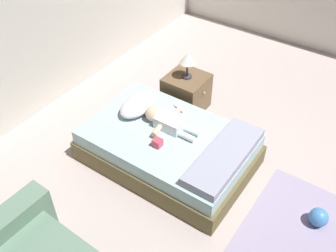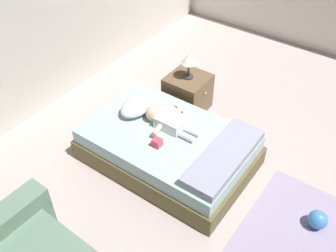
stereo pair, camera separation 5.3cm
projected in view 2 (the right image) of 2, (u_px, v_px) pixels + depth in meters
The scene contains 11 objects.
ground_plane at pixel (278, 194), 3.84m from camera, with size 8.00×8.00×0.00m, color #B8A8A3.
bed at pixel (168, 147), 4.07m from camera, with size 1.12×1.71×0.38m.
pillow at pixel (139, 104), 4.18m from camera, with size 0.51×0.30×0.14m.
baby at pixel (166, 121), 3.99m from camera, with size 0.49×0.62×0.17m.
toothbrush at pixel (179, 109), 4.22m from camera, with size 0.07×0.14×0.02m.
nightstand at pixel (188, 93), 4.71m from camera, with size 0.46×0.49×0.46m.
lamp at pixel (189, 60), 4.40m from camera, with size 0.19×0.19×0.31m.
rug at pixel (308, 237), 3.47m from camera, with size 1.17×1.11×0.01m.
toy_ball at pixel (318, 220), 3.50m from camera, with size 0.18×0.18×0.18m, color #4286D0.
blanket at pixel (224, 157), 3.63m from camera, with size 1.01×0.35×0.09m.
toy_block at pixel (157, 143), 3.77m from camera, with size 0.08×0.08×0.08m.
Camera 2 is at (-2.62, -0.54, 3.04)m, focal length 41.64 mm.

